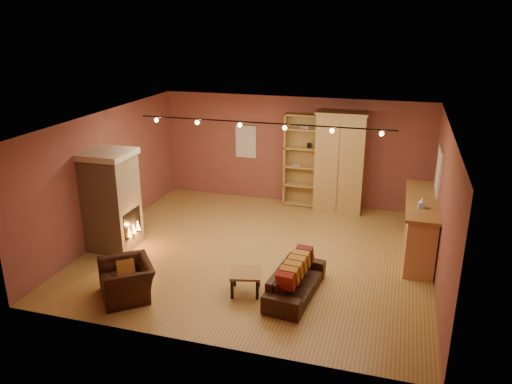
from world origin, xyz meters
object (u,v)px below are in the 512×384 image
(armoire, at_px, (340,162))
(bar_counter, at_px, (420,226))
(fireplace, at_px, (112,200))
(armchair, at_px, (126,274))
(coffee_table, at_px, (246,275))
(loveseat, at_px, (296,277))
(bookcase, at_px, (304,159))

(armoire, relative_size, bar_counter, 1.01)
(fireplace, relative_size, armchair, 1.82)
(armchair, distance_m, coffee_table, 2.09)
(armoire, relative_size, loveseat, 1.46)
(fireplace, relative_size, bookcase, 0.88)
(loveseat, xyz_separation_m, coffee_table, (-0.87, -0.17, -0.01))
(bar_counter, bearing_deg, loveseat, -132.02)
(armchair, bearing_deg, bookcase, 119.82)
(coffee_table, bearing_deg, loveseat, 11.38)
(armchair, relative_size, coffee_table, 1.82)
(armchair, xyz_separation_m, coffee_table, (1.97, 0.71, -0.09))
(fireplace, height_order, armoire, armoire)
(fireplace, distance_m, loveseat, 4.28)
(bookcase, height_order, coffee_table, bookcase)
(armoire, bearing_deg, bar_counter, -46.38)
(fireplace, relative_size, armoire, 0.83)
(fireplace, height_order, bar_counter, fireplace)
(bar_counter, distance_m, loveseat, 3.16)
(bar_counter, xyz_separation_m, loveseat, (-2.11, -2.34, -0.26))
(armchair, bearing_deg, loveseat, 67.82)
(loveseat, bearing_deg, armoire, 3.79)
(fireplace, height_order, bookcase, bookcase)
(fireplace, bearing_deg, coffee_table, -17.45)
(bookcase, distance_m, armoire, 0.97)
(bookcase, xyz_separation_m, loveseat, (0.78, -4.57, -0.87))
(bar_counter, xyz_separation_m, coffee_table, (-2.98, -2.51, -0.27))
(bookcase, bearing_deg, loveseat, -80.29)
(loveseat, bearing_deg, armchair, 113.36)
(bookcase, xyz_separation_m, armoire, (0.95, -0.20, 0.05))
(bar_counter, bearing_deg, armoire, 133.62)
(fireplace, bearing_deg, bookcase, 48.01)
(bookcase, relative_size, armchair, 2.07)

